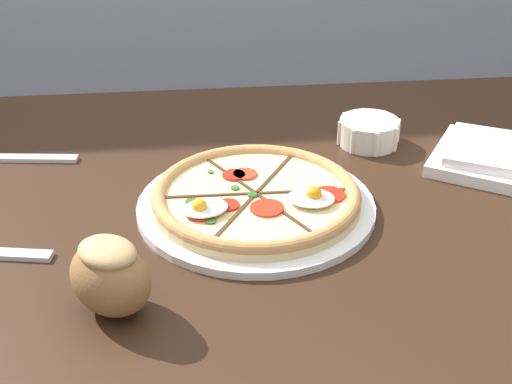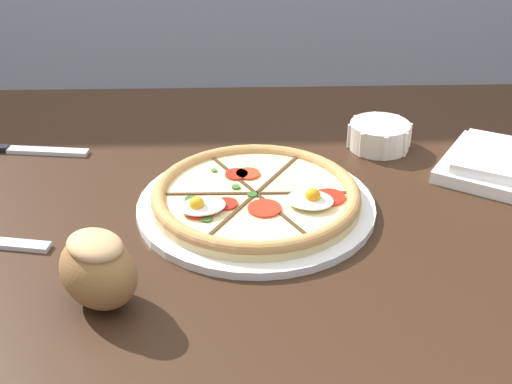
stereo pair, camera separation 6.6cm
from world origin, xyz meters
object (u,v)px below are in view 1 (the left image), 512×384
(bread_piece_near, at_px, (110,275))
(pizza, at_px, (256,199))
(ramekin_bowl, at_px, (369,131))
(napkin_folded, at_px, (503,159))
(dining_table, at_px, (254,256))
(knife_main, at_px, (4,158))

(bread_piece_near, bearing_deg, pizza, 47.43)
(ramekin_bowl, relative_size, napkin_folded, 0.40)
(dining_table, bearing_deg, pizza, -90.12)
(dining_table, xyz_separation_m, ramekin_bowl, (0.22, 0.18, 0.12))
(pizza, height_order, napkin_folded, pizza)
(bread_piece_near, height_order, knife_main, bread_piece_near)
(bread_piece_near, relative_size, knife_main, 0.55)
(ramekin_bowl, height_order, napkin_folded, ramekin_bowl)
(napkin_folded, distance_m, knife_main, 0.82)
(bread_piece_near, bearing_deg, napkin_folded, 26.45)
(dining_table, distance_m, knife_main, 0.45)
(pizza, distance_m, bread_piece_near, 0.29)
(pizza, distance_m, knife_main, 0.45)
(pizza, bearing_deg, bread_piece_near, -132.57)
(ramekin_bowl, bearing_deg, bread_piece_near, -134.85)
(ramekin_bowl, distance_m, knife_main, 0.62)
(napkin_folded, height_order, knife_main, napkin_folded)
(napkin_folded, distance_m, bread_piece_near, 0.68)
(ramekin_bowl, distance_m, napkin_folded, 0.22)
(knife_main, bearing_deg, pizza, -19.79)
(dining_table, bearing_deg, napkin_folded, 9.00)
(knife_main, bearing_deg, dining_table, -16.75)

